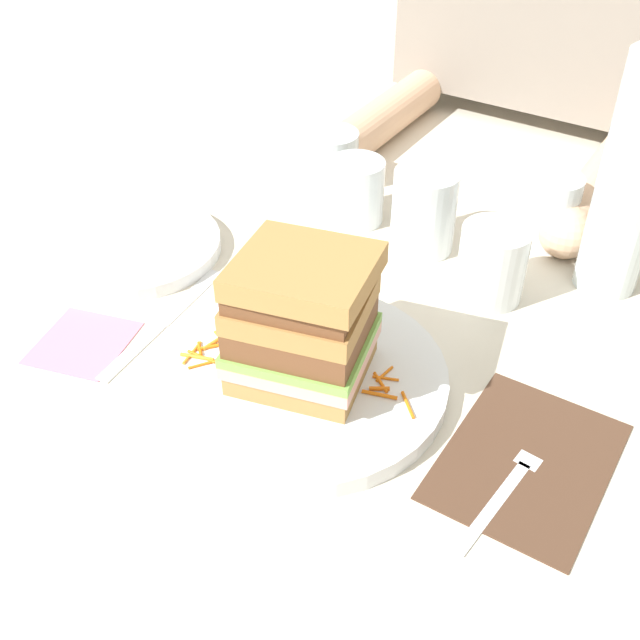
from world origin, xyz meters
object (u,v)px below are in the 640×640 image
(juice_glass, at_px, (491,268))
(napkin_pink, at_px, (83,342))
(empty_tumbler_0, at_px, (550,210))
(empty_tumbler_3, at_px, (331,160))
(napkin_dark, at_px, (525,464))
(empty_tumbler_2, at_px, (356,191))
(sandwich, at_px, (302,319))
(water_bottle, at_px, (637,164))
(fork, at_px, (513,478))
(main_plate, at_px, (303,378))
(empty_tumbler_1, at_px, (422,211))
(knife, at_px, (160,324))
(side_plate, at_px, (135,246))

(juice_glass, distance_m, napkin_pink, 0.42)
(empty_tumbler_0, height_order, empty_tumbler_3, empty_tumbler_0)
(napkin_pink, bearing_deg, empty_tumbler_3, 84.70)
(napkin_dark, height_order, empty_tumbler_2, empty_tumbler_2)
(sandwich, height_order, water_bottle, water_bottle)
(sandwich, bearing_deg, fork, -0.72)
(sandwich, bearing_deg, napkin_pink, -162.91)
(main_plate, bearing_deg, napkin_pink, -162.82)
(empty_tumbler_1, bearing_deg, empty_tumbler_3, 157.42)
(empty_tumbler_0, xyz_separation_m, empty_tumbler_2, (-0.21, -0.08, -0.00))
(fork, xyz_separation_m, empty_tumbler_3, (-0.39, 0.34, 0.03))
(water_bottle, bearing_deg, fork, -86.50)
(empty_tumbler_2, bearing_deg, knife, -102.27)
(empty_tumbler_3, bearing_deg, juice_glass, -23.09)
(empty_tumbler_3, bearing_deg, knife, -88.63)
(napkin_pink, bearing_deg, knife, 53.78)
(juice_glass, height_order, water_bottle, water_bottle)
(napkin_dark, bearing_deg, napkin_pink, -168.53)
(empty_tumbler_1, relative_size, napkin_pink, 1.05)
(knife, xyz_separation_m, juice_glass, (0.26, 0.23, 0.03))
(main_plate, xyz_separation_m, empty_tumbler_3, (-0.18, 0.34, 0.03))
(empty_tumbler_1, bearing_deg, juice_glass, -23.87)
(side_plate, bearing_deg, knife, -37.12)
(fork, xyz_separation_m, empty_tumbler_1, (-0.22, 0.27, 0.04))
(sandwich, relative_size, napkin_pink, 1.54)
(juice_glass, height_order, napkin_pink, juice_glass)
(empty_tumbler_0, bearing_deg, napkin_pink, -126.95)
(main_plate, bearing_deg, empty_tumbler_3, 117.99)
(main_plate, xyz_separation_m, knife, (-0.17, -0.00, -0.01))
(main_plate, distance_m, fork, 0.21)
(juice_glass, relative_size, empty_tumbler_1, 0.85)
(empty_tumbler_0, bearing_deg, fork, -74.06)
(napkin_dark, bearing_deg, empty_tumbler_3, 140.73)
(empty_tumbler_2, height_order, napkin_pink, empty_tumbler_2)
(empty_tumbler_2, xyz_separation_m, napkin_pink, (-0.11, -0.35, -0.04))
(sandwich, height_order, empty_tumbler_3, sandwich)
(empty_tumbler_1, height_order, side_plate, empty_tumbler_1)
(side_plate, distance_m, napkin_pink, 0.17)
(empty_tumbler_0, bearing_deg, water_bottle, -29.42)
(empty_tumbler_0, xyz_separation_m, empty_tumbler_3, (-0.28, -0.02, -0.00))
(knife, distance_m, empty_tumbler_3, 0.34)
(napkin_pink, bearing_deg, empty_tumbler_0, 53.05)
(juice_glass, relative_size, side_plate, 0.42)
(water_bottle, xyz_separation_m, empty_tumbler_0, (-0.08, 0.05, -0.10))
(sandwich, relative_size, side_plate, 0.72)
(napkin_pink, bearing_deg, fork, 8.62)
(knife, xyz_separation_m, empty_tumbler_3, (-0.01, 0.34, 0.04))
(juice_glass, distance_m, side_plate, 0.40)
(sandwich, bearing_deg, side_plate, 163.93)
(fork, bearing_deg, empty_tumbler_0, 105.94)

